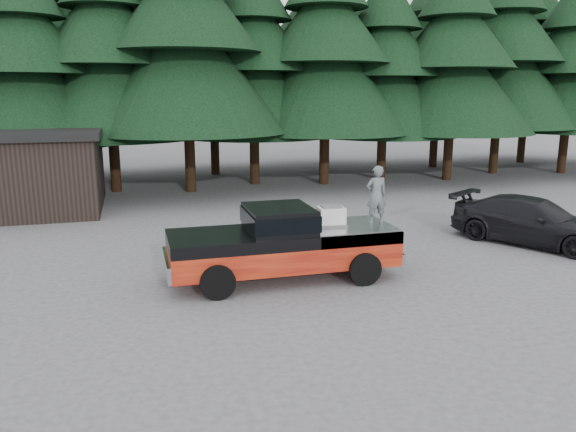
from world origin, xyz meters
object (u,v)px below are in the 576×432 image
object	(u,v)px
pickup_truck	(283,254)
parked_car	(533,221)
air_compressor	(331,217)
man_on_bed	(376,195)

from	to	relation	value
pickup_truck	parked_car	size ratio (longest dim) A/B	1.18
air_compressor	man_on_bed	bearing A→B (deg)	-3.39
air_compressor	parked_car	bearing A→B (deg)	13.76
air_compressor	parked_car	distance (m)	7.37
air_compressor	man_on_bed	xyz separation A→B (m)	(1.19, -0.17, 0.55)
pickup_truck	air_compressor	distance (m)	1.61
pickup_truck	air_compressor	world-z (taller)	air_compressor
parked_car	pickup_truck	bearing A→B (deg)	157.35
pickup_truck	man_on_bed	world-z (taller)	man_on_bed
pickup_truck	man_on_bed	distance (m)	2.91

